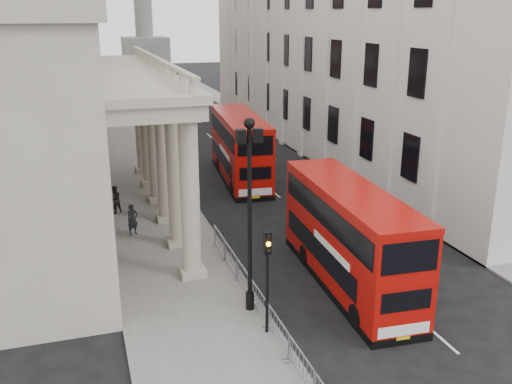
% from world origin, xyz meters
% --- Properties ---
extents(ground, '(260.00, 260.00, 0.00)m').
position_xyz_m(ground, '(0.00, 0.00, 0.00)').
color(ground, black).
rests_on(ground, ground).
extents(sidewalk_west, '(6.00, 140.00, 0.12)m').
position_xyz_m(sidewalk_west, '(-3.00, 30.00, 0.06)').
color(sidewalk_west, slate).
rests_on(sidewalk_west, ground).
extents(sidewalk_east, '(3.00, 140.00, 0.12)m').
position_xyz_m(sidewalk_east, '(13.50, 30.00, 0.06)').
color(sidewalk_east, slate).
rests_on(sidewalk_east, ground).
extents(kerb, '(0.20, 140.00, 0.14)m').
position_xyz_m(kerb, '(-0.05, 30.00, 0.07)').
color(kerb, slate).
rests_on(kerb, ground).
extents(portico_building, '(9.00, 28.00, 12.00)m').
position_xyz_m(portico_building, '(-10.50, 18.00, 6.00)').
color(portico_building, '#A29888').
rests_on(portico_building, ground).
extents(brick_building, '(9.00, 32.00, 22.00)m').
position_xyz_m(brick_building, '(-10.50, 48.00, 11.00)').
color(brick_building, brown).
rests_on(brick_building, ground).
extents(west_building_far, '(9.00, 30.00, 20.00)m').
position_xyz_m(west_building_far, '(-10.50, 80.00, 10.00)').
color(west_building_far, '#A29888').
rests_on(west_building_far, ground).
extents(east_building, '(8.00, 55.00, 25.00)m').
position_xyz_m(east_building, '(16.00, 32.00, 12.50)').
color(east_building, beige).
rests_on(east_building, ground).
extents(lamp_post_south, '(1.05, 0.44, 8.32)m').
position_xyz_m(lamp_post_south, '(-0.60, 4.00, 4.91)').
color(lamp_post_south, black).
rests_on(lamp_post_south, sidewalk_west).
extents(lamp_post_mid, '(1.05, 0.44, 8.32)m').
position_xyz_m(lamp_post_mid, '(-0.60, 20.00, 4.91)').
color(lamp_post_mid, black).
rests_on(lamp_post_mid, sidewalk_west).
extents(lamp_post_north, '(1.05, 0.44, 8.32)m').
position_xyz_m(lamp_post_north, '(-0.60, 36.00, 4.91)').
color(lamp_post_north, black).
rests_on(lamp_post_north, sidewalk_west).
extents(traffic_light, '(0.28, 0.33, 4.30)m').
position_xyz_m(traffic_light, '(-0.50, 1.98, 3.11)').
color(traffic_light, black).
rests_on(traffic_light, sidewalk_west).
extents(crowd_barriers, '(0.50, 18.75, 1.10)m').
position_xyz_m(crowd_barriers, '(-0.35, 2.23, 0.67)').
color(crowd_barriers, gray).
rests_on(crowd_barriers, sidewalk_west).
extents(bus_near, '(3.21, 11.12, 4.75)m').
position_xyz_m(bus_near, '(4.55, 5.12, 2.48)').
color(bus_near, '#AB0C07').
rests_on(bus_near, ground).
extents(bus_far, '(3.86, 11.73, 4.97)m').
position_xyz_m(bus_far, '(4.62, 23.78, 2.60)').
color(bus_far, '#B70D08').
rests_on(bus_far, ground).
extents(pedestrian_a, '(0.78, 0.65, 1.82)m').
position_xyz_m(pedestrian_a, '(-4.50, 14.26, 1.03)').
color(pedestrian_a, black).
rests_on(pedestrian_a, sidewalk_west).
extents(pedestrian_b, '(1.07, 0.96, 1.80)m').
position_xyz_m(pedestrian_b, '(-5.21, 18.31, 1.02)').
color(pedestrian_b, black).
rests_on(pedestrian_b, sidewalk_west).
extents(pedestrian_c, '(1.05, 0.94, 1.81)m').
position_xyz_m(pedestrian_c, '(-1.73, 17.79, 1.02)').
color(pedestrian_c, black).
rests_on(pedestrian_c, sidewalk_west).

